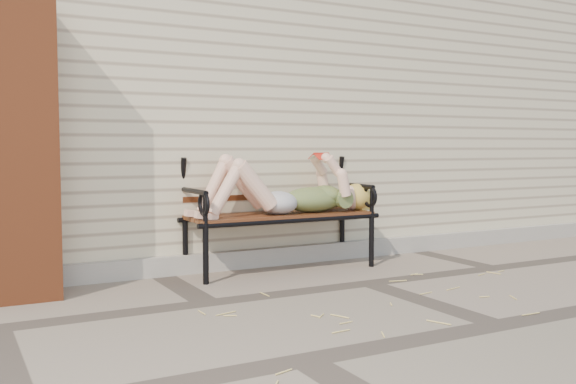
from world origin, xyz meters
TOP-DOWN VIEW (x-y plane):
  - ground at (0.00, 0.00)m, footprint 80.00×80.00m
  - house_wall at (0.00, 3.00)m, footprint 8.00×4.00m
  - foundation_strip at (0.00, 0.97)m, footprint 8.00×0.10m
  - brick_pillar at (-2.30, 0.75)m, footprint 0.50×0.50m
  - garden_bench at (-0.33, 0.86)m, footprint 1.66×0.66m
  - reading_woman at (-0.31, 0.73)m, footprint 1.57×0.36m
  - straw_scatter at (-0.43, -0.64)m, footprint 2.49×1.55m

SIDE VIEW (x-z plane):
  - ground at x=0.00m, z-range 0.00..0.00m
  - straw_scatter at x=-0.43m, z-range 0.00..0.01m
  - foundation_strip at x=0.00m, z-range 0.00..0.15m
  - garden_bench at x=-0.33m, z-range 0.07..1.14m
  - reading_woman at x=-0.31m, z-range 0.39..0.89m
  - brick_pillar at x=-2.30m, z-range 0.00..2.00m
  - house_wall at x=0.00m, z-range 0.00..3.00m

